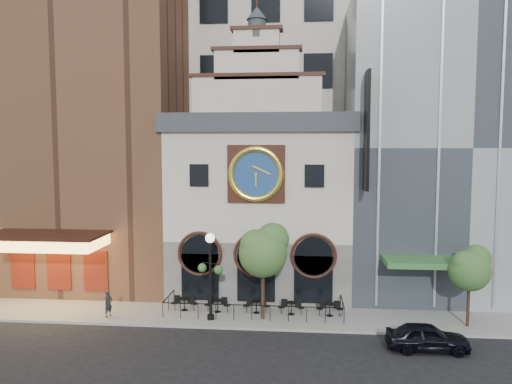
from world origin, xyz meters
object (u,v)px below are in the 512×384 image
at_px(bistro_3, 291,307).
at_px(tree_right, 470,267).
at_px(bistro_0, 184,303).
at_px(bistro_4, 330,308).
at_px(lamppost, 210,266).
at_px(bistro_2, 256,306).
at_px(bistro_1, 217,305).
at_px(car_right, 427,337).
at_px(pedestrian, 108,304).
at_px(tree_left, 264,249).

xyz_separation_m(bistro_3, tree_right, (9.98, -1.02, 2.91)).
xyz_separation_m(bistro_0, bistro_4, (8.89, -0.22, 0.00)).
xyz_separation_m(bistro_3, lamppost, (-4.68, -1.30, 2.69)).
bearing_deg(bistro_3, bistro_2, 177.83).
relative_size(bistro_1, bistro_3, 1.00).
bearing_deg(bistro_4, bistro_3, 178.52).
bearing_deg(tree_right, bistro_1, 175.80).
height_order(bistro_2, lamppost, lamppost).
height_order(bistro_2, car_right, car_right).
xyz_separation_m(bistro_3, pedestrian, (-10.82, -1.37, 0.32)).
bearing_deg(bistro_3, car_right, -32.47).
distance_m(pedestrian, tree_left, 9.83).
distance_m(bistro_2, bistro_4, 4.42).
bearing_deg(car_right, tree_left, 67.51).
relative_size(bistro_1, tree_left, 0.28).
height_order(pedestrian, tree_right, tree_right).
relative_size(bistro_2, lamppost, 0.31).
relative_size(car_right, tree_right, 0.89).
xyz_separation_m(bistro_0, pedestrian, (-4.22, -1.53, 0.32)).
distance_m(bistro_3, tree_right, 10.44).
bearing_deg(bistro_2, bistro_3, -2.17).
bearing_deg(car_right, tree_right, -42.24).
relative_size(bistro_3, car_right, 0.39).
xyz_separation_m(bistro_2, tree_right, (12.10, -1.10, 2.91)).
height_order(bistro_3, tree_left, tree_left).
bearing_deg(bistro_2, tree_right, -5.20).
xyz_separation_m(bistro_1, pedestrian, (-6.32, -1.41, 0.32)).
bearing_deg(pedestrian, lamppost, -63.94).
distance_m(lamppost, tree_left, 3.26).
bearing_deg(pedestrian, bistro_2, -55.18).
bearing_deg(pedestrian, tree_left, -61.55).
height_order(bistro_0, bistro_4, same).
bearing_deg(car_right, bistro_2, 63.63).
distance_m(bistro_4, tree_left, 5.42).
distance_m(bistro_3, pedestrian, 10.91).
xyz_separation_m(bistro_0, bistro_3, (6.60, -0.16, 0.00)).
height_order(bistro_1, bistro_2, same).
bearing_deg(bistro_3, tree_right, -5.84).
relative_size(bistro_2, bistro_3, 1.00).
bearing_deg(bistro_1, lamppost, -97.55).
height_order(bistro_4, tree_left, tree_left).
xyz_separation_m(car_right, tree_right, (3.07, 3.38, 2.83)).
height_order(bistro_1, pedestrian, pedestrian).
bearing_deg(pedestrian, bistro_3, -57.43).
bearing_deg(lamppost, bistro_4, 31.51).
height_order(bistro_0, tree_right, tree_right).
bearing_deg(bistro_1, pedestrian, -167.39).
bearing_deg(car_right, pedestrian, 80.31).
relative_size(bistro_4, car_right, 0.39).
bearing_deg(bistro_1, bistro_0, 176.76).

